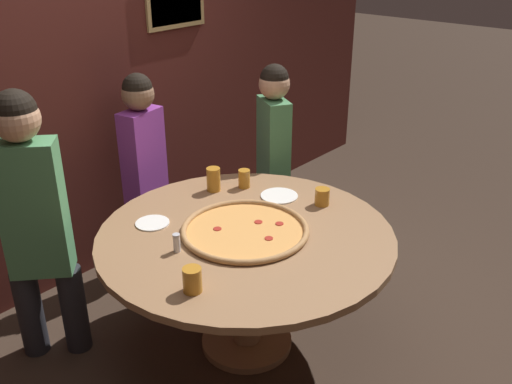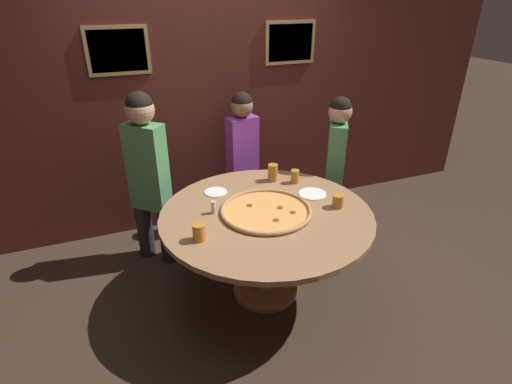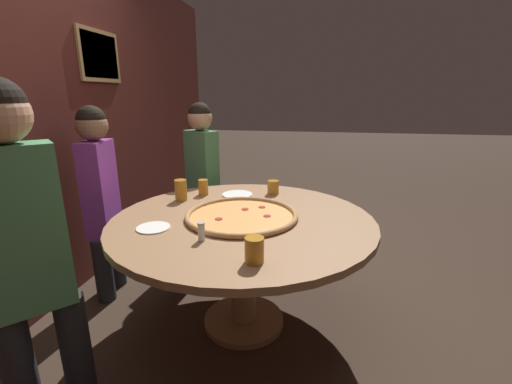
{
  "view_description": "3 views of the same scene",
  "coord_description": "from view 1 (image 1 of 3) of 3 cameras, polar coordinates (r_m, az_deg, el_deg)",
  "views": [
    {
      "loc": [
        -1.96,
        -1.75,
        2.22
      ],
      "look_at": [
        0.06,
        -0.02,
        0.96
      ],
      "focal_mm": 40.0,
      "sensor_mm": 36.0,
      "label": 1
    },
    {
      "loc": [
        -1.0,
        -2.35,
        2.21
      ],
      "look_at": [
        -0.11,
        -0.06,
        0.96
      ],
      "focal_mm": 28.0,
      "sensor_mm": 36.0,
      "label": 2
    },
    {
      "loc": [
        -1.89,
        -0.42,
        1.46
      ],
      "look_at": [
        0.1,
        -0.06,
        0.87
      ],
      "focal_mm": 24.0,
      "sensor_mm": 36.0,
      "label": 3
    }
  ],
  "objects": [
    {
      "name": "ground_plane",
      "position": [
        3.44,
        -0.93,
        -14.87
      ],
      "size": [
        24.0,
        24.0,
        0.0
      ],
      "primitive_type": "plane",
      "color": "#38281E"
    },
    {
      "name": "drink_cup_far_left",
      "position": [
        2.55,
        -6.39,
        -8.73
      ],
      "size": [
        0.09,
        0.09,
        0.12
      ],
      "primitive_type": "cylinder",
      "color": "#BC7A23",
      "rests_on": "dining_table"
    },
    {
      "name": "drink_cup_centre_back",
      "position": [
        3.31,
        6.63,
        -0.48
      ],
      "size": [
        0.09,
        0.09,
        0.1
      ],
      "primitive_type": "cylinder",
      "color": "#BC7A23",
      "rests_on": "dining_table"
    },
    {
      "name": "diner_far_right",
      "position": [
        3.82,
        -11.13,
        2.82
      ],
      "size": [
        0.36,
        0.21,
        1.39
      ],
      "rotation": [
        0.0,
        0.0,
        -2.96
      ],
      "color": "#232328",
      "rests_on": "ground_plane"
    },
    {
      "name": "drink_cup_far_right",
      "position": [
        3.46,
        -4.27,
        1.27
      ],
      "size": [
        0.08,
        0.08,
        0.15
      ],
      "primitive_type": "cylinder",
      "color": "#BC7A23",
      "rests_on": "dining_table"
    },
    {
      "name": "back_wall",
      "position": [
        3.81,
        -17.18,
        10.32
      ],
      "size": [
        6.4,
        0.08,
        2.6
      ],
      "color": "#4C1E19",
      "rests_on": "ground_plane"
    },
    {
      "name": "diner_side_left",
      "position": [
        3.97,
        1.75,
        4.18
      ],
      "size": [
        0.29,
        0.36,
        1.39
      ],
      "rotation": [
        0.0,
        0.0,
        -2.12
      ],
      "color": "#232328",
      "rests_on": "ground_plane"
    },
    {
      "name": "drink_cup_front_edge",
      "position": [
        3.5,
        -1.19,
        1.35
      ],
      "size": [
        0.07,
        0.07,
        0.11
      ],
      "primitive_type": "cylinder",
      "color": "#BC7A23",
      "rests_on": "dining_table"
    },
    {
      "name": "diner_far_left",
      "position": [
        3.14,
        -21.3,
        -2.16
      ],
      "size": [
        0.37,
        0.36,
        1.52
      ],
      "rotation": [
        0.0,
        0.0,
        2.4
      ],
      "color": "#232328",
      "rests_on": "ground_plane"
    },
    {
      "name": "white_plate_right_side",
      "position": [
        3.15,
        -10.32,
        -3.07
      ],
      "size": [
        0.18,
        0.18,
        0.01
      ],
      "primitive_type": "cylinder",
      "color": "white",
      "rests_on": "dining_table"
    },
    {
      "name": "condiment_shaker",
      "position": [
        2.85,
        -7.94,
        -5.04
      ],
      "size": [
        0.04,
        0.04,
        0.1
      ],
      "color": "silver",
      "rests_on": "dining_table"
    },
    {
      "name": "dining_table",
      "position": [
        3.08,
        -1.01,
        -6.2
      ],
      "size": [
        1.57,
        1.57,
        0.74
      ],
      "color": "#936B47",
      "rests_on": "ground_plane"
    },
    {
      "name": "white_plate_far_back",
      "position": [
        3.4,
        2.34,
        -0.38
      ],
      "size": [
        0.22,
        0.22,
        0.01
      ],
      "primitive_type": "cylinder",
      "color": "white",
      "rests_on": "dining_table"
    },
    {
      "name": "giant_pizza",
      "position": [
        3.01,
        -1.09,
        -3.8
      ],
      "size": [
        0.68,
        0.68,
        0.03
      ],
      "color": "#E0994C",
      "rests_on": "dining_table"
    }
  ]
}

